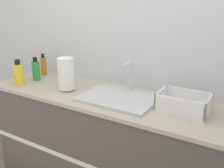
{
  "coord_description": "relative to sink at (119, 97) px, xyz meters",
  "views": [
    {
      "loc": [
        1.02,
        -1.36,
        1.69
      ],
      "look_at": [
        0.03,
        0.27,
        1.05
      ],
      "focal_mm": 42.0,
      "sensor_mm": 36.0,
      "label": 1
    }
  ],
  "objects": [
    {
      "name": "bottle_yellow",
      "position": [
        -0.95,
        -0.16,
        0.08
      ],
      "size": [
        0.09,
        0.09,
        0.23
      ],
      "color": "yellow",
      "rests_on": "counter_cabinet"
    },
    {
      "name": "sink",
      "position": [
        0.0,
        0.0,
        0.0
      ],
      "size": [
        0.58,
        0.43,
        0.26
      ],
      "color": "silver",
      "rests_on": "counter_cabinet"
    },
    {
      "name": "bottle_green",
      "position": [
        -0.91,
        0.01,
        0.08
      ],
      "size": [
        0.07,
        0.07,
        0.22
      ],
      "color": "#2D8C3D",
      "rests_on": "counter_cabinet"
    },
    {
      "name": "bottle_amber",
      "position": [
        -0.98,
        0.17,
        0.08
      ],
      "size": [
        0.06,
        0.06,
        0.22
      ],
      "color": "#B26B19",
      "rests_on": "counter_cabinet"
    },
    {
      "name": "wall_back",
      "position": [
        -0.08,
        0.33,
        0.36
      ],
      "size": [
        4.54,
        0.06,
        2.6
      ],
      "color": "silver",
      "rests_on": "ground_plane"
    },
    {
      "name": "paper_towel_roll",
      "position": [
        -0.48,
        -0.06,
        0.13
      ],
      "size": [
        0.13,
        0.13,
        0.28
      ],
      "color": "#4C4C51",
      "rests_on": "counter_cabinet"
    },
    {
      "name": "counter_cabinet",
      "position": [
        -0.08,
        0.0,
        -0.48
      ],
      "size": [
        2.17,
        0.62,
        0.93
      ],
      "color": "#514C47",
      "rests_on": "ground_plane"
    },
    {
      "name": "dish_rack",
      "position": [
        0.49,
        0.03,
        0.03
      ],
      "size": [
        0.34,
        0.23,
        0.13
      ],
      "color": "white",
      "rests_on": "counter_cabinet"
    }
  ]
}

